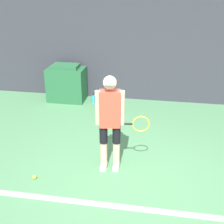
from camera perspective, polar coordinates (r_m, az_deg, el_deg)
ground_plane at (r=5.35m, az=2.37°, el=-12.36°), size 24.00×24.00×0.00m
back_wall at (r=8.19m, az=6.02°, el=10.83°), size 24.00×0.10×2.59m
court_baseline at (r=4.84m, az=1.29°, el=-16.90°), size 21.60×0.10×0.01m
tennis_player at (r=5.15m, az=-0.27°, el=-1.41°), size 0.89×0.31×1.71m
tennis_ball at (r=5.51m, az=-14.00°, el=-11.48°), size 0.07×0.07×0.07m
covered_chair at (r=8.40m, az=-8.29°, el=5.20°), size 0.97×0.62×0.99m
water_bottle at (r=8.28m, az=-3.45°, el=2.45°), size 0.08×0.08×0.23m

